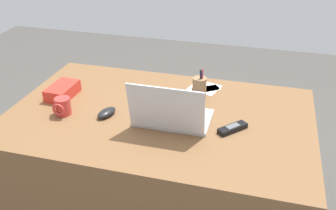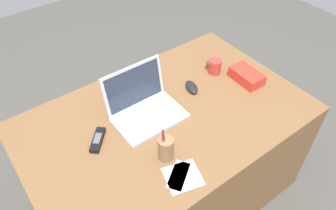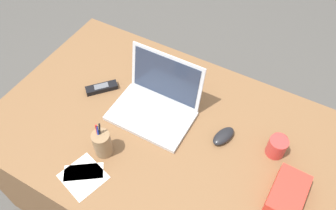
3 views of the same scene
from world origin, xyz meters
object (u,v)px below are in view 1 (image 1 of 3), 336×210
object	(u,v)px
laptop	(171,115)
coffee_mug_white	(63,106)
cordless_phone	(233,128)
pen_holder	(199,88)
computer_mouse	(107,113)
snack_bag	(63,91)

from	to	relation	value
laptop	coffee_mug_white	xyz separation A→B (m)	(0.53, 0.05, -0.01)
laptop	coffee_mug_white	distance (m)	0.53
cordless_phone	pen_holder	xyz separation A→B (m)	(0.21, -0.26, 0.05)
laptop	computer_mouse	world-z (taller)	laptop
computer_mouse	pen_holder	size ratio (longest dim) A/B	0.66
computer_mouse	coffee_mug_white	size ratio (longest dim) A/B	1.31
pen_holder	cordless_phone	bearing A→B (deg)	127.95
coffee_mug_white	snack_bag	bearing A→B (deg)	-60.63
coffee_mug_white	computer_mouse	bearing A→B (deg)	-168.39
coffee_mug_white	cordless_phone	size ratio (longest dim) A/B	0.63
cordless_phone	pen_holder	bearing A→B (deg)	-52.05
laptop	coffee_mug_white	size ratio (longest dim) A/B	4.05
coffee_mug_white	snack_bag	world-z (taller)	coffee_mug_white
computer_mouse	cordless_phone	xyz separation A→B (m)	(-0.60, -0.03, -0.00)
coffee_mug_white	cordless_phone	bearing A→B (deg)	-175.13
laptop	snack_bag	world-z (taller)	laptop
pen_holder	computer_mouse	bearing A→B (deg)	36.46
cordless_phone	snack_bag	size ratio (longest dim) A/B	0.72
computer_mouse	coffee_mug_white	xyz separation A→B (m)	(0.21, 0.04, 0.03)
laptop	pen_holder	xyz separation A→B (m)	(-0.08, -0.28, 0.01)
computer_mouse	coffee_mug_white	world-z (taller)	coffee_mug_white
computer_mouse	pen_holder	distance (m)	0.49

